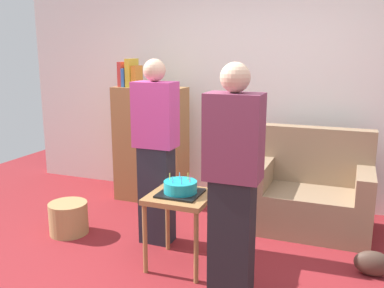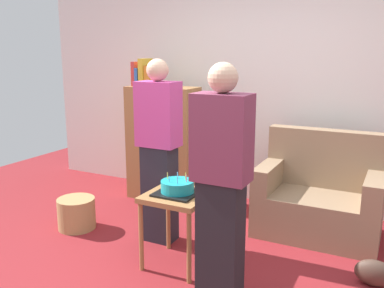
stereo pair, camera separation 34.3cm
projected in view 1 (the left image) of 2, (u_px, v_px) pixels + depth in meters
ground_plane at (196, 288)px, 3.08m from camera, size 8.00×8.00×0.00m
wall_back at (261, 82)px, 4.65m from camera, size 6.00×0.10×2.70m
couch at (311, 194)px, 4.06m from camera, size 1.10×0.70×0.96m
bookshelf at (150, 143)px, 4.78m from camera, size 0.80×0.36×1.61m
side_table at (181, 205)px, 3.30m from camera, size 0.48×0.48×0.60m
birthday_cake at (180, 188)px, 3.27m from camera, size 0.32×0.32×0.17m
person_blowing_candles at (156, 152)px, 3.66m from camera, size 0.36×0.22×1.63m
person_holding_cake at (233, 187)px, 2.73m from camera, size 0.36×0.22×1.63m
wicker_basket at (69, 218)px, 3.97m from camera, size 0.36×0.36×0.30m
handbag at (373, 263)px, 3.23m from camera, size 0.28×0.14×0.20m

